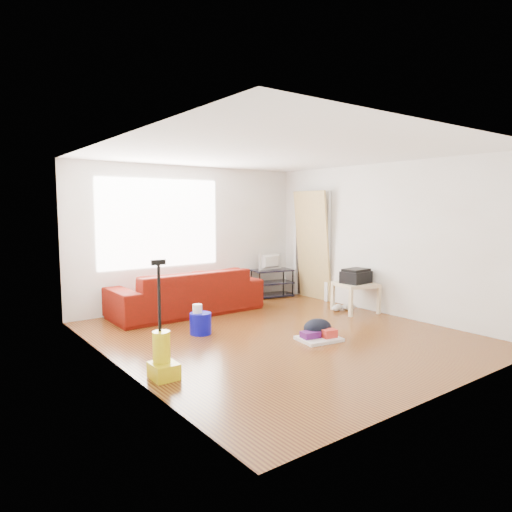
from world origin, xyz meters
TOP-DOWN VIEW (x-y plane):
  - room at (0.07, 0.15)m, footprint 4.51×5.01m
  - sofa at (-0.40, 1.95)m, footprint 2.52×0.99m
  - tv_stand at (1.65, 2.22)m, footprint 0.87×0.60m
  - tv at (1.65, 2.22)m, footprint 0.55×0.07m
  - side_table at (1.95, 0.32)m, footprint 0.74×0.74m
  - printer at (1.95, 0.32)m, footprint 0.50×0.40m
  - bucket at (-0.85, 0.70)m, footprint 0.34×0.34m
  - toilet_paper at (-0.89, 0.72)m, footprint 0.13×0.13m
  - cleaning_tray at (0.27, -0.51)m, footprint 0.60×0.51m
  - backpack at (0.37, -0.38)m, footprint 0.53×0.47m
  - sneakers at (1.85, 0.51)m, footprint 0.51×0.26m
  - vacuum at (-2.00, -0.51)m, footprint 0.26×0.30m
  - door_panel at (2.13, 1.58)m, footprint 0.26×0.84m

SIDE VIEW (x-z plane):
  - sofa at x=-0.40m, z-range -0.37..0.37m
  - bucket at x=-0.85m, z-range -0.15..0.15m
  - backpack at x=0.37m, z-range -0.12..0.12m
  - door_panel at x=2.13m, z-range -1.04..1.04m
  - sneakers at x=1.85m, z-range 0.00..0.11m
  - cleaning_tray at x=0.27m, z-range -0.04..0.15m
  - toilet_paper at x=-0.89m, z-range 0.15..0.27m
  - vacuum at x=-2.00m, z-range -0.39..0.85m
  - tv_stand at x=1.65m, z-range 0.01..0.55m
  - side_table at x=1.95m, z-range 0.17..0.67m
  - printer at x=1.95m, z-range 0.49..0.74m
  - tv at x=1.65m, z-range 0.54..0.86m
  - room at x=0.07m, z-range 0.00..2.51m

